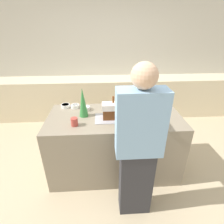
# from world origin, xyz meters

# --- Properties ---
(ground_plane) EXTENTS (12.00, 12.00, 0.00)m
(ground_plane) POSITION_xyz_m (0.00, 0.00, 0.00)
(ground_plane) COLOR #C6B28E
(wall_back) EXTENTS (8.00, 0.05, 2.60)m
(wall_back) POSITION_xyz_m (0.00, 2.10, 1.30)
(wall_back) COLOR beige
(wall_back) RESTS_ON ground_plane
(back_cabinet_block) EXTENTS (6.00, 0.60, 0.88)m
(back_cabinet_block) POSITION_xyz_m (0.00, 1.77, 0.44)
(back_cabinet_block) COLOR beige
(back_cabinet_block) RESTS_ON ground_plane
(kitchen_island) EXTENTS (1.75, 0.83, 0.89)m
(kitchen_island) POSITION_xyz_m (0.00, 0.00, 0.44)
(kitchen_island) COLOR gray
(kitchen_island) RESTS_ON ground_plane
(baking_tray) EXTENTS (0.37, 0.28, 0.01)m
(baking_tray) POSITION_xyz_m (-0.07, -0.07, 0.89)
(baking_tray) COLOR #B2B2BC
(baking_tray) RESTS_ON kitchen_island
(gingerbread_house) EXTENTS (0.19, 0.14, 0.29)m
(gingerbread_house) POSITION_xyz_m (-0.07, -0.07, 1.00)
(gingerbread_house) COLOR brown
(gingerbread_house) RESTS_ON baking_tray
(decorative_tree) EXTENTS (0.12, 0.12, 0.38)m
(decorative_tree) POSITION_xyz_m (-0.40, 0.03, 1.08)
(decorative_tree) COLOR #33843D
(decorative_tree) RESTS_ON kitchen_island
(candy_bowl_center_rear) EXTENTS (0.13, 0.13, 0.05)m
(candy_bowl_center_rear) POSITION_xyz_m (0.44, 0.12, 0.91)
(candy_bowl_center_rear) COLOR white
(candy_bowl_center_rear) RESTS_ON kitchen_island
(candy_bowl_near_tray_right) EXTENTS (0.13, 0.13, 0.04)m
(candy_bowl_near_tray_right) POSITION_xyz_m (-0.69, 0.31, 0.91)
(candy_bowl_near_tray_right) COLOR white
(candy_bowl_near_tray_right) RESTS_ON kitchen_island
(candy_bowl_near_tray_left) EXTENTS (0.12, 0.12, 0.05)m
(candy_bowl_near_tray_left) POSITION_xyz_m (-0.55, 0.29, 0.91)
(candy_bowl_near_tray_left) COLOR white
(candy_bowl_near_tray_left) RESTS_ON kitchen_island
(candy_bowl_beside_tree) EXTENTS (0.12, 0.12, 0.05)m
(candy_bowl_beside_tree) POSITION_xyz_m (-0.39, 0.21, 0.91)
(candy_bowl_beside_tree) COLOR silver
(candy_bowl_beside_tree) RESTS_ON kitchen_island
(candy_bowl_front_corner) EXTENTS (0.10, 0.10, 0.04)m
(candy_bowl_front_corner) POSITION_xyz_m (0.79, 0.31, 0.91)
(candy_bowl_front_corner) COLOR white
(candy_bowl_front_corner) RESTS_ON kitchen_island
(cookbook) EXTENTS (0.22, 0.14, 0.02)m
(cookbook) POSITION_xyz_m (0.62, 0.17, 0.90)
(cookbook) COLOR #CCB78C
(cookbook) RESTS_ON kitchen_island
(mug) EXTENTS (0.08, 0.08, 0.10)m
(mug) POSITION_xyz_m (-0.49, -0.21, 0.94)
(mug) COLOR #B24238
(mug) RESTS_ON kitchen_island
(person) EXTENTS (0.45, 0.56, 1.71)m
(person) POSITION_xyz_m (0.18, -0.66, 0.88)
(person) COLOR #333338
(person) RESTS_ON ground_plane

